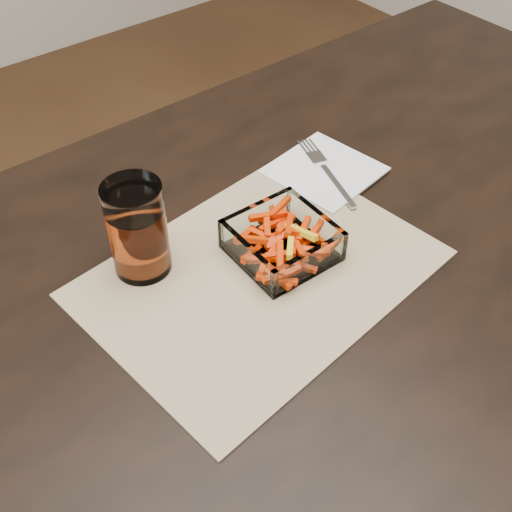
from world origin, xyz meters
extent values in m
plane|color=#331E0F|center=(0.00, 0.00, 0.00)|extent=(4.50, 4.50, 0.00)
cube|color=black|center=(0.00, 0.00, 0.73)|extent=(1.60, 0.90, 0.03)
cylinder|color=black|center=(0.72, 0.37, 0.36)|extent=(0.06, 0.06, 0.72)
cube|color=tan|center=(-0.09, 0.01, 0.75)|extent=(0.48, 0.37, 0.00)
cube|color=white|center=(-0.04, 0.02, 0.76)|extent=(0.13, 0.13, 0.01)
cube|color=white|center=(-0.04, 0.08, 0.78)|extent=(0.13, 0.01, 0.05)
cube|color=white|center=(-0.04, -0.04, 0.78)|extent=(0.13, 0.01, 0.05)
cube|color=white|center=(-0.10, 0.02, 0.78)|extent=(0.01, 0.13, 0.05)
cube|color=white|center=(0.02, 0.02, 0.78)|extent=(0.01, 0.13, 0.05)
cylinder|color=white|center=(-0.20, 0.12, 0.82)|extent=(0.08, 0.08, 0.14)
cylinder|color=#C1491B|center=(-0.20, 0.12, 0.81)|extent=(0.07, 0.07, 0.09)
cube|color=white|center=(0.14, 0.12, 0.76)|extent=(0.17, 0.17, 0.00)
cube|color=silver|center=(0.12, 0.08, 0.76)|extent=(0.04, 0.11, 0.00)
cube|color=silver|center=(0.15, 0.15, 0.76)|extent=(0.03, 0.04, 0.00)
cube|color=silver|center=(0.15, 0.19, 0.76)|extent=(0.01, 0.04, 0.00)
cube|color=silver|center=(0.15, 0.19, 0.76)|extent=(0.01, 0.04, 0.00)
cube|color=silver|center=(0.16, 0.18, 0.76)|extent=(0.01, 0.04, 0.00)
cube|color=silver|center=(0.17, 0.18, 0.76)|extent=(0.01, 0.04, 0.00)
camera|label=1|loc=(-0.47, -0.45, 1.38)|focal=45.00mm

